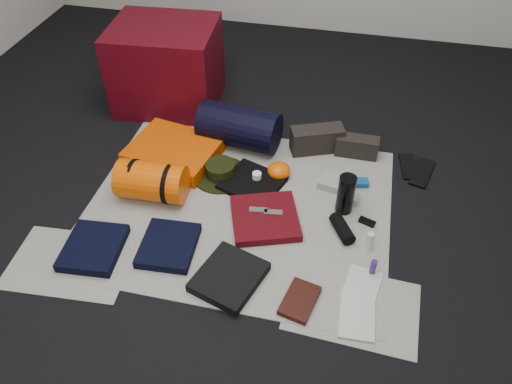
% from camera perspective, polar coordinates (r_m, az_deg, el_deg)
% --- Properties ---
extents(floor, '(4.50, 4.50, 0.02)m').
position_cam_1_polar(floor, '(2.70, -1.96, -1.91)').
color(floor, black).
rests_on(floor, ground).
extents(newspaper_mat, '(1.60, 1.30, 0.01)m').
position_cam_1_polar(newspaper_mat, '(2.69, -1.96, -1.71)').
color(newspaper_mat, '#B7B4A9').
rests_on(newspaper_mat, floor).
extents(newspaper_sheet_front_left, '(0.61, 0.44, 0.00)m').
position_cam_1_polar(newspaper_sheet_front_left, '(2.59, -20.39, -7.59)').
color(newspaper_sheet_front_left, '#B7B4A9').
rests_on(newspaper_sheet_front_left, floor).
extents(newspaper_sheet_front_right, '(0.60, 0.43, 0.00)m').
position_cam_1_polar(newspaper_sheet_front_right, '(2.33, 10.97, -12.71)').
color(newspaper_sheet_front_right, '#B7B4A9').
rests_on(newspaper_sheet_front_right, floor).
extents(red_cabinet, '(0.69, 0.59, 0.55)m').
position_cam_1_polar(red_cabinet, '(3.42, -10.17, 13.98)').
color(red_cabinet, '#4D0510').
rests_on(red_cabinet, floor).
extents(sleeping_pad, '(0.56, 0.49, 0.09)m').
position_cam_1_polar(sleeping_pad, '(3.01, -9.34, 4.61)').
color(sleeping_pad, '#E84E02').
rests_on(sleeping_pad, newspaper_mat).
extents(stuff_sack, '(0.37, 0.23, 0.21)m').
position_cam_1_polar(stuff_sack, '(2.73, -11.83, 1.20)').
color(stuff_sack, '#ED5203').
rests_on(stuff_sack, newspaper_mat).
extents(sack_strap_left, '(0.02, 0.22, 0.22)m').
position_cam_1_polar(sack_strap_left, '(2.77, -13.74, 1.50)').
color(sack_strap_left, black).
rests_on(sack_strap_left, newspaper_mat).
extents(sack_strap_right, '(0.03, 0.22, 0.22)m').
position_cam_1_polar(sack_strap_right, '(2.70, -9.88, 0.90)').
color(sack_strap_right, black).
rests_on(sack_strap_right, newspaper_mat).
extents(navy_duffel, '(0.51, 0.31, 0.25)m').
position_cam_1_polar(navy_duffel, '(3.03, -1.94, 7.44)').
color(navy_duffel, black).
rests_on(navy_duffel, newspaper_mat).
extents(boonie_brim, '(0.36, 0.36, 0.01)m').
position_cam_1_polar(boonie_brim, '(2.88, -4.06, 2.00)').
color(boonie_brim, black).
rests_on(boonie_brim, newspaper_mat).
extents(boonie_crown, '(0.17, 0.17, 0.07)m').
position_cam_1_polar(boonie_crown, '(2.85, -4.11, 2.63)').
color(boonie_crown, black).
rests_on(boonie_crown, boonie_brim).
extents(hiking_boot_left, '(0.33, 0.23, 0.16)m').
position_cam_1_polar(hiking_boot_left, '(3.03, 6.97, 5.99)').
color(hiking_boot_left, black).
rests_on(hiking_boot_left, newspaper_mat).
extents(hiking_boot_right, '(0.25, 0.10, 0.12)m').
position_cam_1_polar(hiking_boot_right, '(3.04, 11.45, 5.13)').
color(hiking_boot_right, black).
rests_on(hiking_boot_right, newspaper_mat).
extents(flip_flop_left, '(0.12, 0.25, 0.01)m').
position_cam_1_polar(flip_flop_left, '(3.07, 17.04, 2.82)').
color(flip_flop_left, black).
rests_on(flip_flop_left, floor).
extents(flip_flop_right, '(0.16, 0.27, 0.01)m').
position_cam_1_polar(flip_flop_right, '(3.05, 18.46, 2.08)').
color(flip_flop_right, black).
rests_on(flip_flop_right, floor).
extents(trousers_navy_a, '(0.29, 0.33, 0.05)m').
position_cam_1_polar(trousers_navy_a, '(2.58, -18.09, -6.06)').
color(trousers_navy_a, black).
rests_on(trousers_navy_a, newspaper_mat).
extents(trousers_navy_b, '(0.28, 0.31, 0.05)m').
position_cam_1_polar(trousers_navy_b, '(2.51, -9.96, -6.03)').
color(trousers_navy_b, black).
rests_on(trousers_navy_b, newspaper_mat).
extents(trousers_charcoal, '(0.35, 0.38, 0.05)m').
position_cam_1_polar(trousers_charcoal, '(2.35, -3.08, -9.67)').
color(trousers_charcoal, black).
rests_on(trousers_charcoal, newspaper_mat).
extents(black_tshirt, '(0.39, 0.37, 0.03)m').
position_cam_1_polar(black_tshirt, '(2.80, -0.44, 1.05)').
color(black_tshirt, black).
rests_on(black_tshirt, newspaper_mat).
extents(red_shirt, '(0.43, 0.43, 0.04)m').
position_cam_1_polar(red_shirt, '(2.60, 1.03, -3.00)').
color(red_shirt, '#4F080F').
rests_on(red_shirt, newspaper_mat).
extents(orange_stuff_sack, '(0.13, 0.13, 0.09)m').
position_cam_1_polar(orange_stuff_sack, '(2.84, 2.63, 2.48)').
color(orange_stuff_sack, '#ED5203').
rests_on(orange_stuff_sack, newspaper_mat).
extents(first_aid_pouch, '(0.21, 0.17, 0.05)m').
position_cam_1_polar(first_aid_pouch, '(2.83, 9.17, 1.03)').
color(first_aid_pouch, gray).
rests_on(first_aid_pouch, newspaper_mat).
extents(water_bottle, '(0.11, 0.11, 0.23)m').
position_cam_1_polar(water_bottle, '(2.63, 10.22, -0.24)').
color(water_bottle, black).
rests_on(water_bottle, newspaper_mat).
extents(speaker, '(0.15, 0.19, 0.07)m').
position_cam_1_polar(speaker, '(2.57, 9.82, -4.13)').
color(speaker, black).
rests_on(speaker, newspaper_mat).
extents(compact_camera, '(0.11, 0.07, 0.04)m').
position_cam_1_polar(compact_camera, '(2.75, 10.54, -0.71)').
color(compact_camera, silver).
rests_on(compact_camera, newspaper_mat).
extents(cyan_case, '(0.11, 0.08, 0.03)m').
position_cam_1_polar(cyan_case, '(2.86, 11.75, 1.05)').
color(cyan_case, '#0E5489').
rests_on(cyan_case, newspaper_mat).
extents(toiletry_purple, '(0.03, 0.03, 0.09)m').
position_cam_1_polar(toiletry_purple, '(2.42, 13.24, -8.37)').
color(toiletry_purple, navy).
rests_on(toiletry_purple, newspaper_mat).
extents(toiletry_clear, '(0.04, 0.04, 0.10)m').
position_cam_1_polar(toiletry_clear, '(2.52, 12.87, -5.47)').
color(toiletry_clear, silver).
rests_on(toiletry_clear, newspaper_mat).
extents(paperback_book, '(0.18, 0.23, 0.03)m').
position_cam_1_polar(paperback_book, '(2.29, 5.00, -12.25)').
color(paperback_book, black).
rests_on(paperback_book, newspaper_mat).
extents(map_booklet, '(0.16, 0.23, 0.01)m').
position_cam_1_polar(map_booklet, '(2.29, 11.50, -13.87)').
color(map_booklet, beige).
rests_on(map_booklet, newspaper_mat).
extents(map_printout, '(0.19, 0.22, 0.01)m').
position_cam_1_polar(map_printout, '(2.40, 12.04, -10.34)').
color(map_printout, beige).
rests_on(map_printout, newspaper_mat).
extents(sunglasses, '(0.09, 0.06, 0.02)m').
position_cam_1_polar(sunglasses, '(2.66, 12.58, -3.35)').
color(sunglasses, black).
rests_on(sunglasses, newspaper_mat).
extents(key_cluster, '(0.08, 0.08, 0.01)m').
position_cam_1_polar(key_cluster, '(2.60, -19.03, -6.56)').
color(key_cluster, silver).
rests_on(key_cluster, newspaper_mat).
extents(tape_roll, '(0.05, 0.05, 0.04)m').
position_cam_1_polar(tape_roll, '(2.80, 0.10, 1.89)').
color(tape_roll, white).
rests_on(tape_roll, black_tshirt).
extents(energy_bar_a, '(0.10, 0.05, 0.01)m').
position_cam_1_polar(energy_bar_a, '(2.59, 0.26, -2.10)').
color(energy_bar_a, silver).
rests_on(energy_bar_a, red_shirt).
extents(energy_bar_b, '(0.10, 0.05, 0.01)m').
position_cam_1_polar(energy_bar_b, '(2.58, 2.00, -2.37)').
color(energy_bar_b, silver).
rests_on(energy_bar_b, red_shirt).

